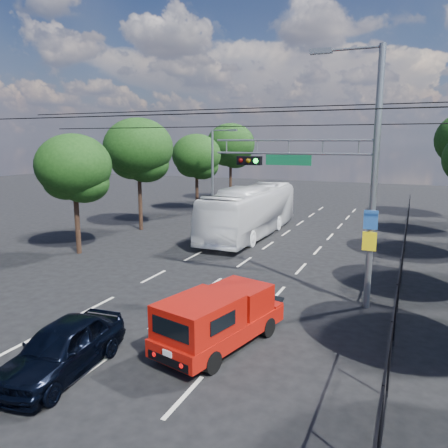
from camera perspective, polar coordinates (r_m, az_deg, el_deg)
The scene contains 14 objects.
ground at distance 13.18m, azimuth -17.35°, elevation -17.92°, with size 120.00×120.00×0.00m, color black.
lane_markings at distance 24.70m, azimuth 4.34°, elevation -3.81°, with size 6.12×38.00×0.01m.
signal_mast at distance 16.80m, azimuth 14.95°, elevation 7.08°, with size 6.43×0.39×9.50m.
streetlight_left at distance 33.78m, azimuth -1.25°, elevation 6.93°, with size 2.09×0.22×7.08m.
utility_wires at distance 19.12m, azimuth -0.63°, elevation 13.82°, with size 22.00×5.04×0.74m.
fence_right at distance 21.40m, azimuth 22.29°, elevation -4.07°, with size 0.06×34.03×2.00m.
tree_left_b at distance 25.27m, azimuth -18.93°, elevation 6.50°, with size 4.08×4.08×6.63m.
tree_left_c at distance 31.09m, azimuth -11.06°, elevation 9.08°, with size 4.80×4.80×7.80m.
tree_left_d at distance 37.79m, azimuth -3.56°, elevation 8.50°, with size 4.20×4.20×6.83m.
tree_left_e at distance 45.11m, azimuth 0.90°, elevation 9.93°, with size 4.92×4.92×7.99m.
red_pickup at distance 13.54m, azimuth -0.62°, elevation -12.11°, with size 2.80×5.06×1.79m.
navy_hatchback at distance 13.03m, azimuth -20.41°, elevation -14.93°, with size 1.70×4.22×1.44m, color black.
white_bus at distance 29.00m, azimuth 3.47°, elevation 1.68°, with size 2.75×11.74×3.27m, color white.
white_van at distance 27.31m, azimuth -1.30°, elevation -1.00°, with size 1.35×3.88×1.28m, color silver.
Camera 1 is at (7.83, -8.58, 6.23)m, focal length 35.00 mm.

